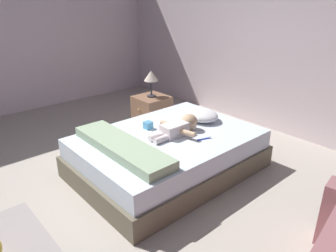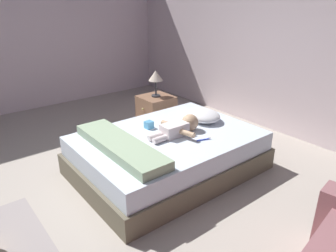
% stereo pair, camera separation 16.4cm
% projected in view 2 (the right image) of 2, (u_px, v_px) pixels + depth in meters
% --- Properties ---
extents(ground_plane, '(8.00, 8.00, 0.00)m').
position_uv_depth(ground_plane, '(77.00, 199.00, 3.07)').
color(ground_plane, '#B2A69A').
extents(wall_behind_bed, '(8.00, 0.12, 2.58)m').
position_uv_depth(wall_behind_bed, '(276.00, 37.00, 4.29)').
color(wall_behind_bed, silver).
rests_on(wall_behind_bed, ground_plane).
extents(bed, '(1.39, 1.95, 0.44)m').
position_uv_depth(bed, '(168.00, 153.00, 3.48)').
color(bed, brown).
rests_on(bed, ground_plane).
extents(pillow, '(0.43, 0.36, 0.14)m').
position_uv_depth(pillow, '(203.00, 115.00, 3.74)').
color(pillow, white).
rests_on(pillow, bed).
extents(baby, '(0.50, 0.62, 0.19)m').
position_uv_depth(baby, '(180.00, 127.00, 3.39)').
color(baby, silver).
rests_on(baby, bed).
extents(toothbrush, '(0.06, 0.15, 0.02)m').
position_uv_depth(toothbrush, '(204.00, 139.00, 3.26)').
color(toothbrush, blue).
rests_on(toothbrush, bed).
extents(nightstand, '(0.43, 0.46, 0.50)m').
position_uv_depth(nightstand, '(156.00, 113.00, 4.56)').
color(nightstand, '#8A6248').
rests_on(nightstand, ground_plane).
extents(lamp, '(0.20, 0.20, 0.37)m').
position_uv_depth(lamp, '(156.00, 77.00, 4.36)').
color(lamp, '#333338').
rests_on(lamp, nightstand).
extents(blanket, '(1.25, 0.33, 0.09)m').
position_uv_depth(blanket, '(120.00, 146.00, 3.04)').
color(blanket, '#9AB38F').
rests_on(blanket, bed).
extents(toy_block, '(0.09, 0.09, 0.08)m').
position_uv_depth(toy_block, '(149.00, 125.00, 3.54)').
color(toy_block, '#509FCF').
rests_on(toy_block, bed).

